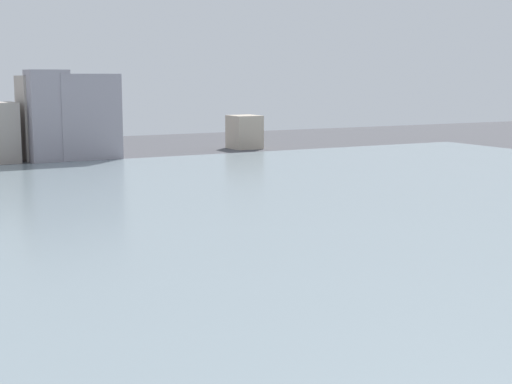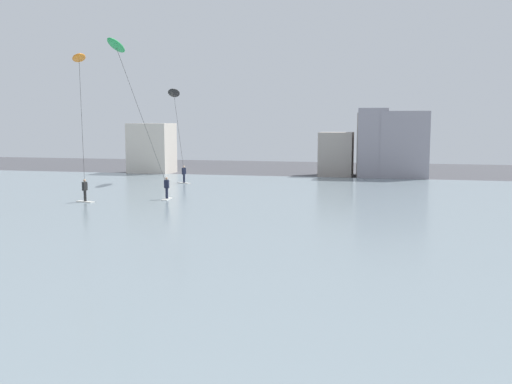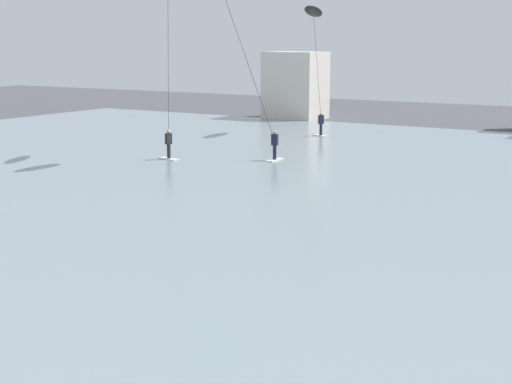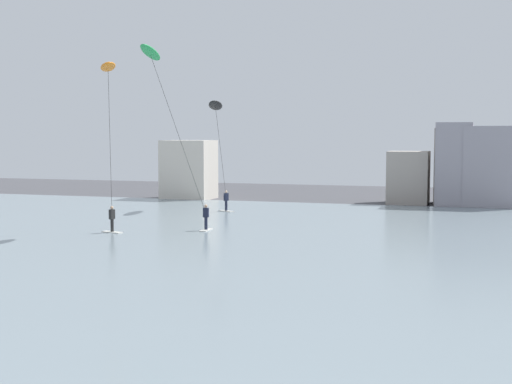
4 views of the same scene
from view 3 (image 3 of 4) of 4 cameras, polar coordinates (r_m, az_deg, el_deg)
water_bay at (r=30.94m, az=14.88°, el=-1.08°), size 84.00×52.00×0.10m
kitesurfer_black at (r=53.14m, az=4.41°, el=12.71°), size 3.03×3.56×8.88m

